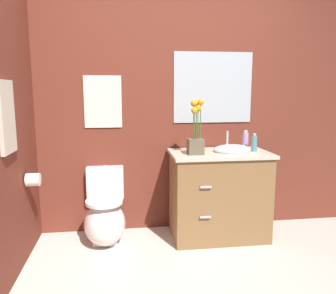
% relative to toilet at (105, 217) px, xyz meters
% --- Properties ---
extents(wall_back, '(4.13, 0.05, 2.50)m').
position_rel_toilet_xyz_m(wall_back, '(0.88, 0.30, 1.01)').
color(wall_back, maroon).
rests_on(wall_back, ground_plane).
extents(toilet, '(0.38, 0.59, 0.69)m').
position_rel_toilet_xyz_m(toilet, '(0.00, 0.00, 0.00)').
color(toilet, white).
rests_on(toilet, ground_plane).
extents(vanity_cabinet, '(0.94, 0.56, 1.02)m').
position_rel_toilet_xyz_m(vanity_cabinet, '(1.10, -0.03, 0.19)').
color(vanity_cabinet, brown).
rests_on(vanity_cabinet, ground_plane).
extents(flower_vase, '(0.14, 0.14, 0.50)m').
position_rel_toilet_xyz_m(flower_vase, '(0.84, -0.10, 0.78)').
color(flower_vase, brown).
rests_on(flower_vase, vanity_cabinet).
extents(soap_bottle, '(0.06, 0.06, 0.19)m').
position_rel_toilet_xyz_m(soap_bottle, '(1.39, 0.09, 0.69)').
color(soap_bottle, '#B28CBF').
rests_on(soap_bottle, vanity_cabinet).
extents(lotion_bottle, '(0.05, 0.05, 0.17)m').
position_rel_toilet_xyz_m(lotion_bottle, '(1.43, -0.04, 0.68)').
color(lotion_bottle, teal).
rests_on(lotion_bottle, vanity_cabinet).
extents(wall_poster, '(0.36, 0.01, 0.50)m').
position_rel_toilet_xyz_m(wall_poster, '(-0.00, 0.27, 1.07)').
color(wall_poster, silver).
extents(wall_mirror, '(0.80, 0.01, 0.70)m').
position_rel_toilet_xyz_m(wall_mirror, '(1.09, 0.27, 1.21)').
color(wall_mirror, '#B2BCC6').
extents(hanging_towel, '(0.03, 0.28, 0.52)m').
position_rel_toilet_xyz_m(hanging_towel, '(-0.63, -0.56, 0.99)').
color(hanging_towel, beige).
extents(toilet_paper_roll, '(0.11, 0.11, 0.11)m').
position_rel_toilet_xyz_m(toilet_paper_roll, '(-0.58, -0.20, 0.44)').
color(toilet_paper_roll, white).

